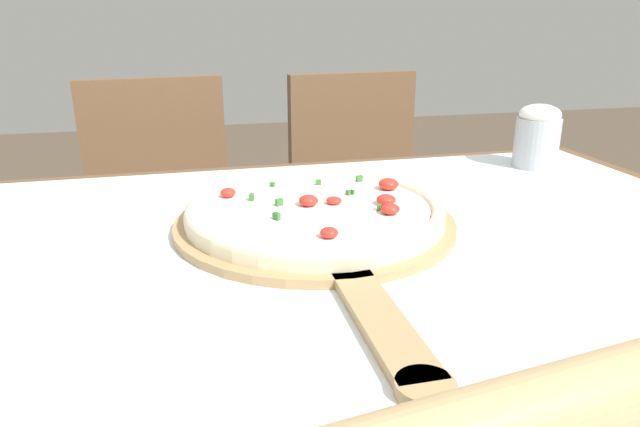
{
  "coord_description": "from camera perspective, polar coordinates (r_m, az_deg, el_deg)",
  "views": [
    {
      "loc": [
        -0.2,
        -0.61,
        1.04
      ],
      "look_at": [
        -0.03,
        0.09,
        0.79
      ],
      "focal_mm": 32.0,
      "sensor_mm": 36.0,
      "label": 1
    }
  ],
  "objects": [
    {
      "name": "rolling_pin",
      "position": [
        0.42,
        18.78,
        -19.06
      ],
      "size": [
        0.41,
        0.1,
        0.06
      ],
      "rotation": [
        0.0,
        0.0,
        0.15
      ],
      "color": "tan",
      "rests_on": "towel_cloth"
    },
    {
      "name": "flour_cup",
      "position": [
        1.18,
        20.91,
        7.29
      ],
      "size": [
        0.08,
        0.08,
        0.12
      ],
      "color": "#B2B7BC",
      "rests_on": "towel_cloth"
    },
    {
      "name": "chair_right",
      "position": [
        1.66,
        4.22,
        0.68
      ],
      "size": [
        0.43,
        0.43,
        0.88
      ],
      "rotation": [
        0.0,
        0.0,
        0.08
      ],
      "color": "brown",
      "rests_on": "ground_plane"
    },
    {
      "name": "dining_table",
      "position": [
        0.75,
        3.72,
        -12.07
      ],
      "size": [
        1.28,
        0.99,
        0.75
      ],
      "color": "brown",
      "rests_on": "ground_plane"
    },
    {
      "name": "chair_left",
      "position": [
        1.59,
        -15.26,
        -0.85
      ],
      "size": [
        0.44,
        0.44,
        0.88
      ],
      "rotation": [
        0.0,
        0.0,
        0.11
      ],
      "color": "brown",
      "rests_on": "ground_plane"
    },
    {
      "name": "pizza_peel",
      "position": [
        0.78,
        -0.14,
        -1.47
      ],
      "size": [
        0.39,
        0.61,
        0.01
      ],
      "color": "tan",
      "rests_on": "towel_cloth"
    },
    {
      "name": "pizza",
      "position": [
        0.79,
        -0.46,
        0.36
      ],
      "size": [
        0.36,
        0.36,
        0.04
      ],
      "color": "beige",
      "rests_on": "pizza_peel"
    },
    {
      "name": "towel_cloth",
      "position": [
        0.7,
        3.91,
        -4.67
      ],
      "size": [
        1.2,
        0.91,
        0.0
      ],
      "color": "silver",
      "rests_on": "dining_table"
    }
  ]
}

